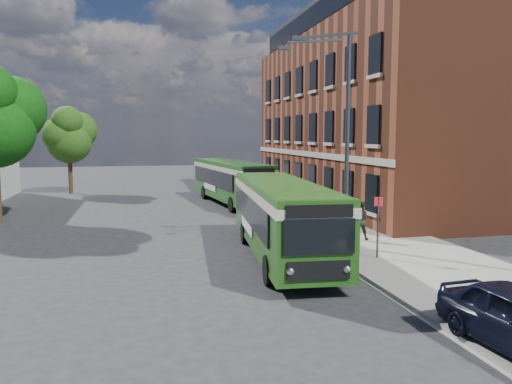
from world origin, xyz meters
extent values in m
plane|color=#242527|center=(0.00, 0.00, 0.00)|extent=(120.00, 120.00, 0.00)
cube|color=gray|center=(7.00, 8.00, 0.07)|extent=(6.00, 48.00, 0.15)
cube|color=beige|center=(3.95, 8.00, 0.01)|extent=(0.12, 48.00, 0.01)
cube|color=brown|center=(14.00, 12.00, 6.00)|extent=(12.00, 26.00, 12.00)
cube|color=#BAB09E|center=(7.96, 12.00, 3.60)|extent=(0.12, 26.00, 0.35)
cube|color=black|center=(14.00, 12.00, 13.10)|extent=(10.80, 24.80, 2.20)
cube|color=black|center=(8.57, 12.00, 13.10)|extent=(0.08, 24.00, 1.40)
cylinder|color=#3A3D40|center=(5.20, -2.00, 0.15)|extent=(0.44, 0.44, 0.30)
cylinder|color=#3A3D40|center=(5.20, -2.00, 4.50)|extent=(0.18, 0.18, 9.00)
cube|color=#3A3D40|center=(3.96, -2.60, 8.80)|extent=(2.58, 0.46, 0.37)
cube|color=#3A3D40|center=(3.96, -1.40, 8.80)|extent=(2.58, 0.46, 0.37)
cube|color=#3A3D40|center=(2.73, -3.08, 8.55)|extent=(0.55, 0.22, 0.16)
cube|color=#3A3D40|center=(2.73, -0.92, 8.55)|extent=(0.55, 0.22, 0.16)
cylinder|color=#3A3D40|center=(5.60, -4.20, 1.25)|extent=(0.08, 0.08, 2.50)
cube|color=red|center=(5.60, -4.20, 2.35)|extent=(0.35, 0.04, 0.35)
cube|color=#245617|center=(2.17, -2.67, 1.77)|extent=(3.37, 11.18, 2.45)
cube|color=#245617|center=(2.17, -2.67, 0.50)|extent=(3.41, 11.23, 0.14)
cube|color=black|center=(0.92, -2.27, 1.90)|extent=(0.81, 9.20, 1.10)
cube|color=black|center=(3.47, -2.48, 1.90)|extent=(0.81, 9.20, 1.10)
cube|color=beige|center=(2.17, -2.67, 2.60)|extent=(3.43, 11.25, 0.32)
cube|color=#245617|center=(2.17, -2.67, 2.96)|extent=(3.26, 11.07, 0.12)
cube|color=black|center=(1.73, -8.20, 1.95)|extent=(2.15, 0.25, 1.05)
cube|color=black|center=(1.73, -8.21, 2.70)|extent=(2.00, 0.24, 0.38)
cube|color=black|center=(1.73, -8.21, 0.95)|extent=(1.90, 0.23, 0.55)
sphere|color=silver|center=(0.88, -8.12, 0.95)|extent=(0.26, 0.26, 0.26)
sphere|color=silver|center=(2.58, -8.25, 0.95)|extent=(0.26, 0.26, 0.26)
cube|color=black|center=(2.61, 2.85, 2.00)|extent=(2.00, 0.24, 0.90)
cube|color=white|center=(0.96, -1.58, 1.15)|extent=(0.29, 3.19, 0.45)
cylinder|color=black|center=(0.71, -6.28, 0.50)|extent=(0.36, 1.02, 1.00)
cylinder|color=black|center=(3.04, -6.47, 0.50)|extent=(0.36, 1.02, 1.00)
cylinder|color=black|center=(1.22, 0.12, 0.50)|extent=(0.36, 1.02, 1.00)
cylinder|color=black|center=(3.55, -0.07, 0.50)|extent=(0.36, 1.02, 1.00)
cube|color=#205D18|center=(2.94, 13.48, 1.77)|extent=(3.92, 11.99, 2.45)
cube|color=#205D18|center=(2.94, 13.48, 0.50)|extent=(3.97, 12.03, 0.14)
cube|color=black|center=(1.63, 13.62, 1.90)|extent=(1.30, 9.91, 1.10)
cube|color=black|center=(4.17, 13.94, 1.90)|extent=(1.30, 9.91, 1.10)
cube|color=beige|center=(2.94, 13.48, 2.60)|extent=(3.99, 12.06, 0.32)
cube|color=#205D18|center=(2.94, 13.48, 2.96)|extent=(3.81, 11.88, 0.12)
cube|color=black|center=(3.66, 7.61, 1.95)|extent=(2.14, 0.34, 1.05)
cube|color=black|center=(3.66, 7.60, 2.70)|extent=(1.99, 0.32, 0.38)
cube|color=black|center=(3.66, 7.60, 0.95)|extent=(1.90, 0.31, 0.55)
sphere|color=silver|center=(2.82, 7.52, 0.95)|extent=(0.26, 0.26, 0.26)
sphere|color=silver|center=(4.50, 7.72, 0.95)|extent=(0.26, 0.26, 0.26)
cube|color=black|center=(2.21, 19.35, 2.00)|extent=(1.99, 0.32, 0.90)
cube|color=white|center=(1.54, 14.32, 1.15)|extent=(0.43, 3.18, 0.45)
cylinder|color=black|center=(2.28, 9.28, 0.50)|extent=(0.40, 1.03, 1.00)
cylinder|color=black|center=(4.60, 9.57, 0.50)|extent=(0.40, 1.03, 1.00)
cylinder|color=black|center=(1.40, 16.40, 0.50)|extent=(0.40, 1.03, 1.00)
cylinder|color=black|center=(3.72, 16.69, 0.50)|extent=(0.40, 1.03, 1.00)
imported|color=black|center=(4.60, -1.70, 1.04)|extent=(0.72, 0.54, 1.77)
imported|color=black|center=(6.35, -0.91, 1.04)|extent=(1.05, 0.95, 1.78)
sphere|color=#0E430C|center=(-10.37, 9.43, 6.37)|extent=(3.73, 3.73, 3.73)
cylinder|color=#332212|center=(-9.14, 22.63, 1.56)|extent=(0.36, 0.36, 3.11)
sphere|color=#254B14|center=(-9.14, 22.63, 4.38)|extent=(3.68, 3.68, 3.68)
sphere|color=#254B14|center=(-8.43, 23.20, 5.30)|extent=(3.11, 3.11, 3.11)
sphere|color=#254B14|center=(-9.77, 22.14, 4.95)|extent=(2.83, 2.83, 2.83)
sphere|color=#254B14|center=(-9.14, 21.92, 6.01)|extent=(2.55, 2.55, 2.55)
camera|label=1|loc=(-3.26, -21.68, 4.89)|focal=35.00mm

